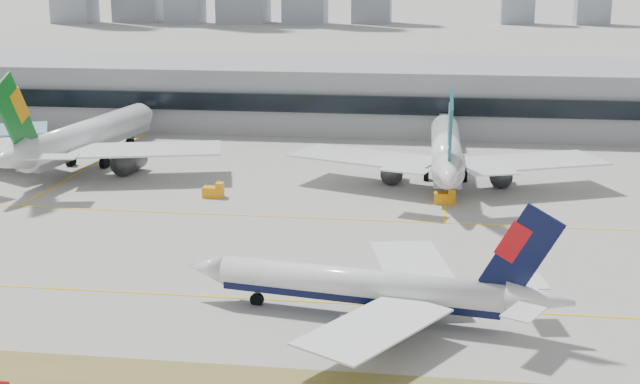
# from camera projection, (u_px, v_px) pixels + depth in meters

# --- Properties ---
(ground) EXTENTS (3000.00, 3000.00, 0.00)m
(ground) POSITION_uv_depth(u_px,v_px,m) (273.00, 285.00, 111.89)
(ground) COLOR #99968F
(ground) RESTS_ON ground
(taxiing_airliner) EXTENTS (45.09, 38.80, 15.19)m
(taxiing_airliner) POSITION_uv_depth(u_px,v_px,m) (373.00, 288.00, 100.60)
(taxiing_airliner) COLOR white
(taxiing_airliner) RESTS_ON ground
(widebody_eva) EXTENTS (60.41, 59.63, 21.74)m
(widebody_eva) POSITION_uv_depth(u_px,v_px,m) (83.00, 139.00, 172.65)
(widebody_eva) COLOR white
(widebody_eva) RESTS_ON ground
(widebody_cathay) EXTENTS (57.48, 56.07, 20.48)m
(widebody_cathay) POSITION_uv_depth(u_px,v_px,m) (446.00, 153.00, 161.99)
(widebody_cathay) COLOR white
(widebody_cathay) RESTS_ON ground
(terminal) EXTENTS (280.00, 43.10, 15.00)m
(terminal) POSITION_uv_depth(u_px,v_px,m) (359.00, 93.00, 219.99)
(terminal) COLOR gray
(terminal) RESTS_ON ground
(gse_c) EXTENTS (3.55, 2.00, 2.60)m
(gse_c) POSITION_uv_depth(u_px,v_px,m) (446.00, 197.00, 148.74)
(gse_c) COLOR #FD990D
(gse_c) RESTS_ON ground
(gse_b) EXTENTS (3.55, 2.00, 2.60)m
(gse_b) POSITION_uv_depth(u_px,v_px,m) (214.00, 191.00, 152.56)
(gse_b) COLOR #FD990D
(gse_b) RESTS_ON ground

